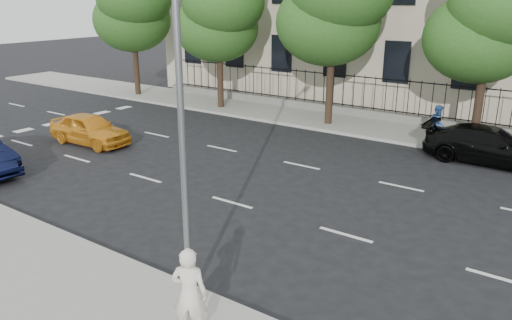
{
  "coord_description": "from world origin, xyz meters",
  "views": [
    {
      "loc": [
        9.1,
        -9.25,
        6.36
      ],
      "look_at": [
        0.6,
        3.0,
        1.43
      ],
      "focal_mm": 35.0,
      "sensor_mm": 36.0,
      "label": 1
    }
  ],
  "objects": [
    {
      "name": "iron_fence",
      "position": [
        0.0,
        15.7,
        0.65
      ],
      "size": [
        30.0,
        0.5,
        2.2
      ],
      "color": "slate",
      "rests_on": "far_sidewalk"
    },
    {
      "name": "tree_b",
      "position": [
        -8.96,
        13.36,
        5.84
      ],
      "size": [
        5.53,
        5.12,
        8.97
      ],
      "color": "#382619",
      "rests_on": "far_sidewalk"
    },
    {
      "name": "ground",
      "position": [
        0.0,
        0.0,
        0.0
      ],
      "size": [
        120.0,
        120.0,
        0.0
      ],
      "primitive_type": "plane",
      "color": "black",
      "rests_on": "ground"
    },
    {
      "name": "tree_d",
      "position": [
        5.04,
        13.36,
        5.84
      ],
      "size": [
        5.34,
        4.94,
        8.84
      ],
      "color": "#382619",
      "rests_on": "far_sidewalk"
    },
    {
      "name": "woman_near",
      "position": [
        3.53,
        -3.39,
        1.09
      ],
      "size": [
        0.82,
        0.71,
        1.89
      ],
      "primitive_type": "imported",
      "rotation": [
        0.0,
        0.0,
        3.6
      ],
      "color": "#EFE4CF",
      "rests_on": "near_sidewalk"
    },
    {
      "name": "near_sidewalk",
      "position": [
        0.0,
        -4.0,
        0.07
      ],
      "size": [
        60.0,
        4.0,
        0.15
      ],
      "primitive_type": "cube",
      "color": "gray",
      "rests_on": "ground"
    },
    {
      "name": "street_light",
      "position": [
        2.5,
        -1.77,
        5.15
      ],
      "size": [
        0.25,
        3.32,
        8.05
      ],
      "color": "slate",
      "rests_on": "near_sidewalk"
    },
    {
      "name": "far_sidewalk",
      "position": [
        0.0,
        14.0,
        0.07
      ],
      "size": [
        60.0,
        4.0,
        0.15
      ],
      "primitive_type": "cube",
      "color": "gray",
      "rests_on": "ground"
    },
    {
      "name": "yellow_taxi",
      "position": [
        -9.3,
        4.22,
        0.69
      ],
      "size": [
        4.1,
        1.77,
        1.38
      ],
      "primitive_type": "imported",
      "rotation": [
        0.0,
        0.0,
        1.61
      ],
      "color": "orange",
      "rests_on": "ground"
    },
    {
      "name": "black_sedan",
      "position": [
        5.94,
        11.5,
        0.73
      ],
      "size": [
        5.03,
        2.07,
        1.46
      ],
      "primitive_type": "imported",
      "rotation": [
        0.0,
        0.0,
        1.58
      ],
      "color": "black",
      "rests_on": "ground"
    },
    {
      "name": "pedestrian_far",
      "position": [
        3.52,
        12.84,
        0.98
      ],
      "size": [
        0.81,
        0.94,
        1.66
      ],
      "primitive_type": "imported",
      "rotation": [
        0.0,
        0.0,
        1.83
      ],
      "color": "#315799",
      "rests_on": "far_sidewalk"
    },
    {
      "name": "lane_markings",
      "position": [
        0.0,
        4.75,
        0.01
      ],
      "size": [
        49.6,
        4.62,
        0.01
      ],
      "primitive_type": null,
      "color": "silver",
      "rests_on": "ground"
    },
    {
      "name": "crosswalk",
      "position": [
        -14.0,
        4.6,
        0.01
      ],
      "size": [
        0.5,
        12.1,
        0.01
      ],
      "primitive_type": null,
      "color": "silver",
      "rests_on": "ground"
    }
  ]
}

